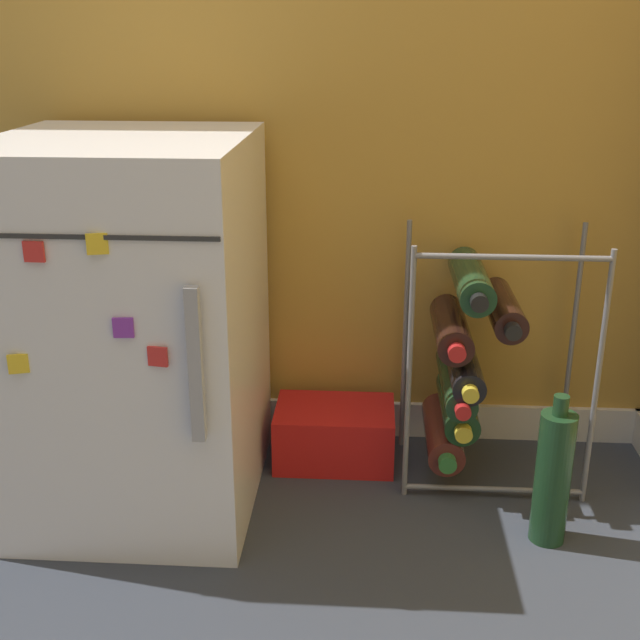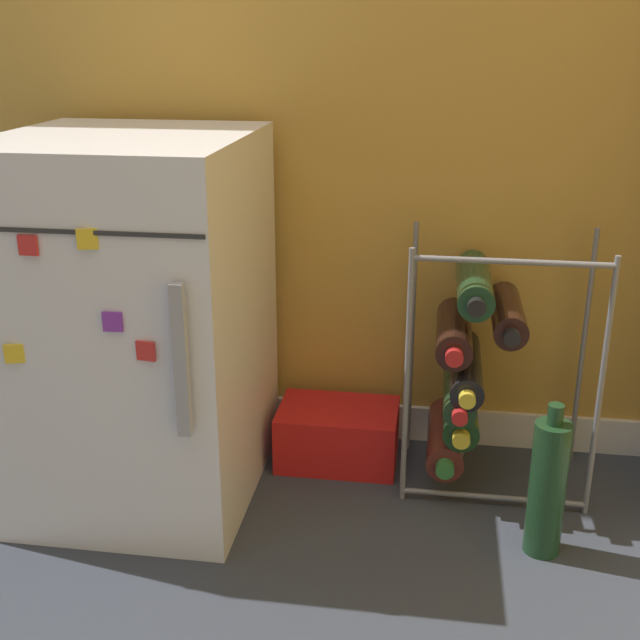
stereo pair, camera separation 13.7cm
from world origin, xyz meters
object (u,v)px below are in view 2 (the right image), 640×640
loose_bottle_floor (547,487)px  wine_rack (466,366)px  soda_box (338,434)px  mini_fridge (136,321)px

loose_bottle_floor → wine_rack: bearing=121.6°
soda_box → loose_bottle_floor: bearing=-33.2°
wine_rack → soda_box: bearing=173.3°
mini_fridge → wine_rack: size_ratio=1.37×
wine_rack → loose_bottle_floor: 0.33m
mini_fridge → wine_rack: bearing=10.2°
mini_fridge → loose_bottle_floor: (0.87, -0.13, -0.25)m
wine_rack → soda_box: (-0.29, 0.03, -0.21)m
wine_rack → mini_fridge: bearing=-169.8°
soda_box → loose_bottle_floor: (0.45, -0.29, 0.08)m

